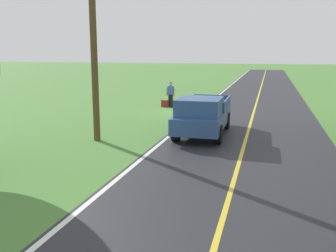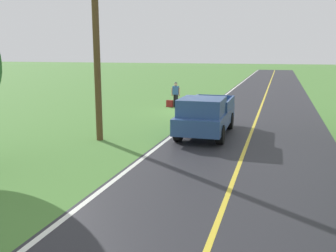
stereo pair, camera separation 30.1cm
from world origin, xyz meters
name	(u,v)px [view 1 (the left image)]	position (x,y,z in m)	size (l,w,h in m)	color
ground_plane	(186,111)	(0.00, 0.00, 0.00)	(200.00, 200.00, 0.00)	#4C7F38
road_surface	(253,114)	(-4.23, 0.00, 0.00)	(7.17, 120.00, 0.00)	#28282D
lane_edge_line	(199,112)	(-0.82, 0.00, 0.01)	(0.16, 117.60, 0.00)	silver
lane_centre_line	(253,114)	(-4.23, 0.00, 0.01)	(0.14, 117.60, 0.00)	gold
hitchhiker_walking	(171,93)	(1.44, -1.58, 0.98)	(0.62, 0.51, 1.75)	black
suitcase_carried	(165,104)	(1.86, -1.51, 0.24)	(0.20, 0.46, 0.48)	maroon
pickup_truck_passing	(203,114)	(-2.23, 6.63, 0.97)	(2.15, 5.42, 1.82)	#2D4C84
utility_pole_roadside	(94,41)	(1.99, 8.82, 4.21)	(0.28, 0.28, 8.41)	brown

